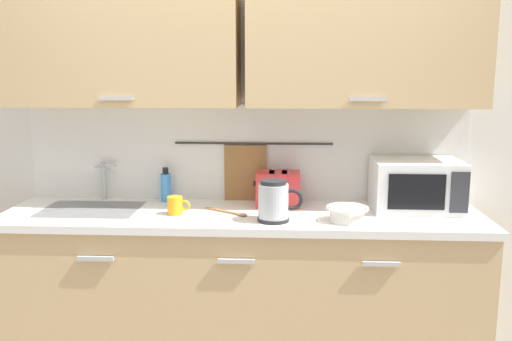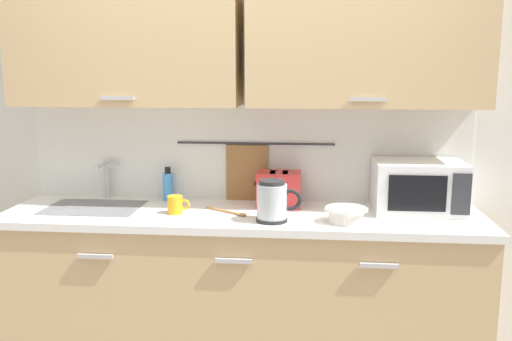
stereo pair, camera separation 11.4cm
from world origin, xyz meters
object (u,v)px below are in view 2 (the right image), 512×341
(mug_near_sink, at_px, (176,205))
(dish_soap_bottle, at_px, (168,186))
(wooden_spoon, at_px, (231,212))
(microwave, at_px, (418,186))
(electric_kettle, at_px, (273,201))
(toaster, at_px, (279,189))
(mixing_bowl, at_px, (346,214))

(mug_near_sink, bearing_deg, dish_soap_bottle, 111.38)
(mug_near_sink, relative_size, wooden_spoon, 0.49)
(microwave, bearing_deg, mug_near_sink, -172.33)
(electric_kettle, xyz_separation_m, dish_soap_bottle, (-0.63, 0.39, -0.01))
(microwave, height_order, mug_near_sink, microwave)
(toaster, relative_size, wooden_spoon, 1.04)
(mug_near_sink, bearing_deg, toaster, 22.39)
(microwave, bearing_deg, wooden_spoon, -171.83)
(electric_kettle, relative_size, mixing_bowl, 1.06)
(electric_kettle, bearing_deg, mug_near_sink, 169.05)
(mixing_bowl, xyz_separation_m, wooden_spoon, (-0.59, 0.12, -0.04))
(microwave, distance_m, electric_kettle, 0.80)
(mug_near_sink, bearing_deg, electric_kettle, -10.95)
(dish_soap_bottle, bearing_deg, mug_near_sink, -68.62)
(electric_kettle, xyz_separation_m, wooden_spoon, (-0.23, 0.13, -0.10))
(electric_kettle, distance_m, toaster, 0.32)
(wooden_spoon, bearing_deg, microwave, 8.17)
(dish_soap_bottle, distance_m, toaster, 0.64)
(electric_kettle, distance_m, mixing_bowl, 0.37)
(mug_near_sink, height_order, toaster, toaster)
(dish_soap_bottle, bearing_deg, wooden_spoon, -32.62)
(electric_kettle, relative_size, toaster, 0.89)
(electric_kettle, height_order, mug_near_sink, electric_kettle)
(electric_kettle, bearing_deg, microwave, 19.78)
(mixing_bowl, height_order, wooden_spoon, mixing_bowl)
(microwave, height_order, mixing_bowl, microwave)
(toaster, distance_m, wooden_spoon, 0.32)
(wooden_spoon, bearing_deg, electric_kettle, -29.63)
(dish_soap_bottle, distance_m, wooden_spoon, 0.48)
(mixing_bowl, bearing_deg, wooden_spoon, 168.51)
(toaster, bearing_deg, electric_kettle, -92.47)
(microwave, distance_m, wooden_spoon, 1.00)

